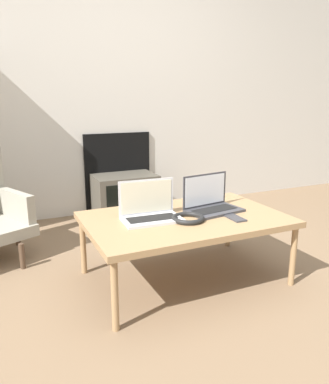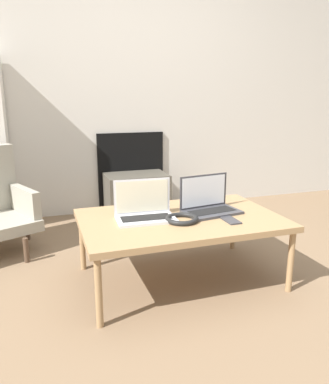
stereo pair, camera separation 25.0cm
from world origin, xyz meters
TOP-DOWN VIEW (x-y plane):
  - ground_plane at (0.00, 0.00)m, footprint 14.00×14.00m
  - wall_back at (0.00, 1.97)m, footprint 7.00×0.08m
  - table at (0.00, 0.35)m, footprint 1.19×0.76m
  - laptop_left at (-0.21, 0.39)m, footprint 0.35×0.23m
  - laptop_right at (0.21, 0.39)m, footprint 0.37×0.26m
  - headphones at (-0.02, 0.27)m, footprint 0.19×0.19m
  - phone at (0.25, 0.19)m, footprint 0.07×0.15m
  - tv at (0.08, 1.73)m, footprint 0.58×0.40m

SIDE VIEW (x-z plane):
  - ground_plane at x=0.00m, z-range 0.00..0.00m
  - tv at x=0.08m, z-range 0.00..0.40m
  - table at x=0.00m, z-range 0.17..0.58m
  - phone at x=0.25m, z-range 0.41..0.42m
  - headphones at x=-0.02m, z-range 0.41..0.44m
  - laptop_left at x=-0.21m, z-range 0.35..0.57m
  - laptop_right at x=0.21m, z-range 0.35..0.57m
  - wall_back at x=0.00m, z-range -0.01..2.59m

